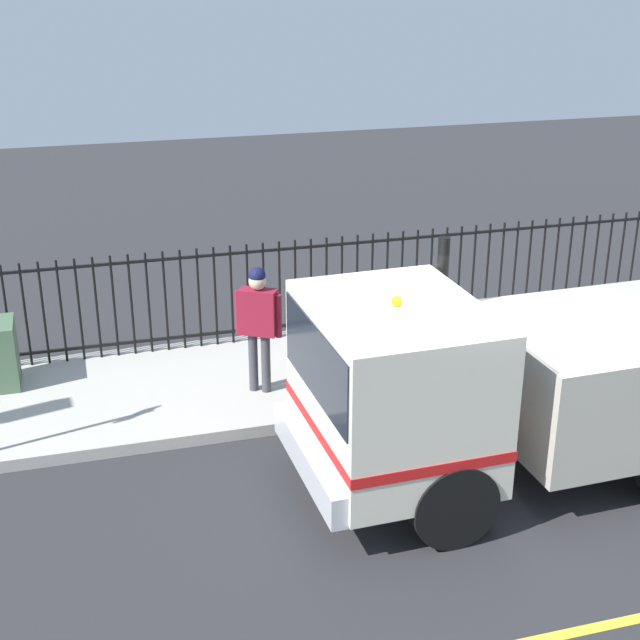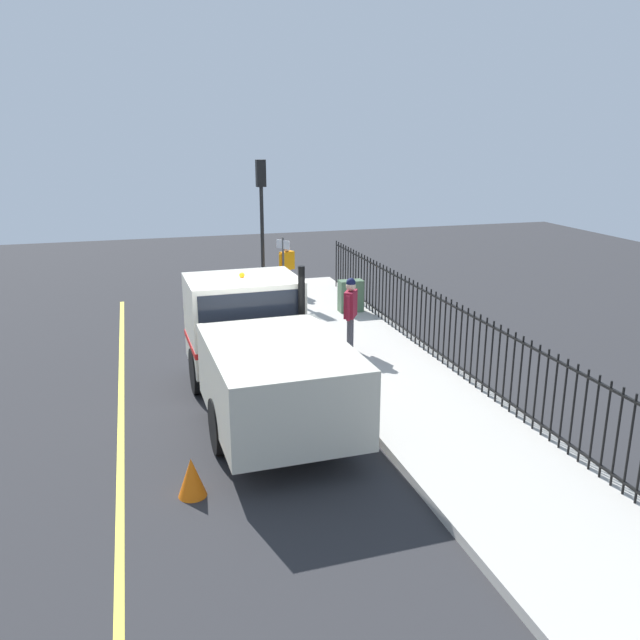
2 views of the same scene
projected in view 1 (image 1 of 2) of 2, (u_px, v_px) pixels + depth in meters
The scene contains 7 objects.
ground_plane at pixel (472, 479), 10.67m from camera, with size 44.18×44.18×0.00m, color #2B2B2D.
sidewalk_slab at pixel (382, 365), 13.46m from camera, with size 2.98×20.08×0.16m, color #B7B2A8.
lane_marking at pixel (593, 628), 8.32m from camera, with size 0.12×18.07×0.01m, color yellow.
work_truck at pixel (510, 377), 10.29m from camera, with size 2.47×5.84×2.70m.
worker_standing at pixel (258, 317), 12.09m from camera, with size 0.46×0.58×1.80m.
iron_fence at pixel (357, 282), 14.25m from camera, with size 0.04×17.11×1.58m.
utility_cabinet at pixel (3, 354), 12.50m from camera, with size 0.70×0.38×0.93m, color #4C6B4C.
Camera 1 is at (-8.32, 4.25, 5.77)m, focal length 50.62 mm.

